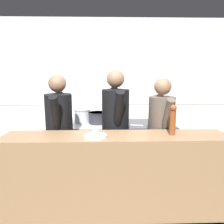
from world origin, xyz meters
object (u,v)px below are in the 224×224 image
stock_pot (61,117)px  chef_head_cook (60,133)px  plated_dish_main (95,135)px  pepper_mill (173,119)px  sauce_pot (82,115)px  chef_sous (115,129)px  chef_line (161,134)px  braising_pot (98,117)px  oven_range (81,150)px  chefs_knife (130,125)px

stock_pot → chef_head_cook: 0.61m
plated_dish_main → pepper_mill: size_ratio=0.76×
sauce_pot → chef_sous: 0.82m
chef_head_cook → chef_line: bearing=-2.2°
chef_line → chef_sous: bearing=168.9°
braising_pot → sauce_pot: bearing=163.4°
plated_dish_main → pepper_mill: (0.85, 0.05, 0.16)m
oven_range → braising_pot: bearing=-4.8°
chef_head_cook → stock_pot: bearing=98.1°
plated_dish_main → chef_head_cook: 0.72m
stock_pot → chef_head_cook: bearing=-80.3°
braising_pot → chef_sous: size_ratio=0.17×
oven_range → pepper_mill: size_ratio=2.79×
sauce_pot → braising_pot: size_ratio=0.93×
chef_head_cook → plated_dish_main: bearing=-47.6°
oven_range → chef_sous: size_ratio=0.54×
pepper_mill → chef_head_cook: (-1.34, 0.46, -0.28)m
oven_range → sauce_pot: 0.58m
oven_range → sauce_pot: size_ratio=3.46×
braising_pot → plated_dish_main: plated_dish_main is taller
pepper_mill → chef_line: (-0.01, 0.44, -0.30)m
sauce_pot → plated_dish_main: sauce_pot is taller
stock_pot → pepper_mill: (1.44, -1.06, 0.20)m
chef_head_cook → oven_range: bearing=71.5°
sauce_pot → chef_head_cook: size_ratio=0.16×
sauce_pot → stock_pot: bearing=-163.1°
oven_range → chef_head_cook: bearing=-106.9°
braising_pot → chef_head_cook: bearing=-127.5°
stock_pot → chefs_knife: bearing=-3.2°
stock_pot → plated_dish_main: bearing=-61.8°
chef_sous → braising_pot: bearing=107.1°
chef_head_cook → chef_sous: (0.73, 0.05, 0.03)m
plated_dish_main → braising_pot: bearing=90.7°
chef_sous → chef_line: 0.60m
stock_pot → pepper_mill: size_ratio=0.88×
pepper_mill → chefs_knife: bearing=109.7°
plated_dish_main → chef_head_cook: chef_head_cook is taller
oven_range → chefs_knife: (0.79, -0.11, 0.45)m
chef_sous → chef_line: size_ratio=1.06×
pepper_mill → chef_head_cook: size_ratio=0.20×
pepper_mill → oven_range: bearing=136.1°
oven_range → chef_head_cook: chef_head_cook is taller
stock_pot → chef_sous: (0.84, -0.55, -0.04)m
oven_range → plated_dish_main: plated_dish_main is taller
stock_pot → plated_dish_main: 1.26m
braising_pot → chef_line: bearing=-36.8°
chefs_knife → chef_head_cook: size_ratio=0.20×
chefs_knife → chef_line: chef_line is taller
pepper_mill → chef_head_cook: 1.44m
chef_head_cook → chef_sous: chef_sous is taller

